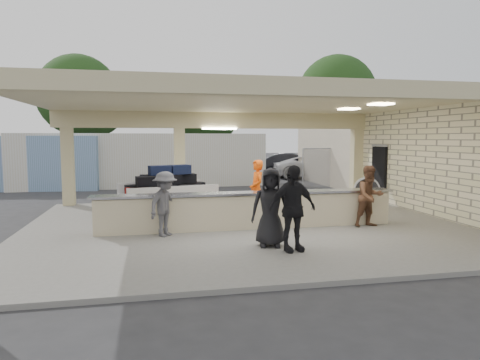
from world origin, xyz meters
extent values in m
plane|color=#2A2A2D|center=(0.00, 0.00, 0.00)|extent=(120.00, 120.00, 0.00)
cube|color=slate|center=(0.00, 0.00, 0.05)|extent=(12.00, 10.00, 0.10)
cube|color=#C5B984|center=(0.00, 0.00, 3.50)|extent=(12.00, 10.00, 0.02)
cube|color=beige|center=(6.00, 0.00, 1.75)|extent=(0.02, 10.00, 3.50)
cube|color=black|center=(5.94, 3.20, 1.15)|extent=(0.10, 0.95, 2.10)
cube|color=#C5B984|center=(0.00, 4.75, 3.20)|extent=(12.00, 0.50, 0.60)
cube|color=#C5B984|center=(0.00, -4.85, 3.35)|extent=(12.00, 0.30, 0.30)
cube|color=#C5B984|center=(-5.50, 4.75, 1.80)|extent=(0.40, 0.40, 3.50)
cube|color=#C5B984|center=(-1.50, 4.75, 1.80)|extent=(0.40, 0.40, 3.50)
cube|color=#C5B984|center=(5.80, 4.80, 1.80)|extent=(0.40, 0.40, 3.50)
cube|color=white|center=(0.00, 4.50, 2.88)|extent=(1.30, 0.12, 0.06)
cube|color=#FFEABF|center=(3.80, 1.50, 3.47)|extent=(0.55, 0.55, 0.04)
cube|color=#FFEABF|center=(3.80, -0.50, 3.47)|extent=(0.55, 0.55, 0.04)
cube|color=#FFEABF|center=(3.80, -2.50, 3.47)|extent=(0.55, 0.55, 0.04)
cube|color=beige|center=(0.00, -0.50, 0.55)|extent=(8.00, 0.50, 0.90)
cube|color=#B7B7BC|center=(0.00, -0.50, 1.05)|extent=(8.20, 0.58, 0.06)
cube|color=silver|center=(-2.10, 1.61, 0.75)|extent=(3.03, 2.21, 0.13)
cylinder|color=black|center=(-3.02, 0.78, 0.32)|extent=(0.23, 0.45, 0.44)
cylinder|color=black|center=(-3.30, 1.94, 0.32)|extent=(0.23, 0.45, 0.44)
cylinder|color=black|center=(-0.90, 1.27, 0.32)|extent=(0.23, 0.45, 0.44)
cylinder|color=black|center=(-1.17, 2.44, 0.32)|extent=(0.23, 0.45, 0.44)
cube|color=silver|center=(-2.28, 2.40, 0.97)|extent=(2.67, 0.67, 0.33)
cube|color=silver|center=(-1.91, 0.81, 0.97)|extent=(2.67, 0.67, 0.33)
cube|color=black|center=(-2.87, 1.09, 0.96)|extent=(0.71, 0.55, 0.28)
cube|color=black|center=(-2.13, 1.26, 0.96)|extent=(0.71, 0.55, 0.28)
cube|color=black|center=(-1.39, 1.44, 0.96)|extent=(0.71, 0.55, 0.28)
cube|color=black|center=(-3.02, 1.73, 0.96)|extent=(0.71, 0.55, 0.28)
cube|color=black|center=(-2.28, 1.90, 0.96)|extent=(0.71, 0.55, 0.28)
cube|color=black|center=(-1.54, 2.08, 0.96)|extent=(0.71, 0.55, 0.28)
cube|color=black|center=(-2.69, 1.25, 1.26)|extent=(0.71, 0.55, 0.28)
cube|color=black|center=(-1.99, 1.63, 1.26)|extent=(0.71, 0.55, 0.28)
cube|color=black|center=(-1.51, 1.97, 1.26)|extent=(0.71, 0.55, 0.28)
cube|color=black|center=(-2.60, 1.83, 1.26)|extent=(0.71, 0.55, 0.28)
cube|color=black|center=(-2.31, 1.56, 1.55)|extent=(0.71, 0.55, 0.28)
cube|color=black|center=(-1.70, 1.81, 1.55)|extent=(0.71, 0.55, 0.28)
cube|color=#590F0C|center=(-2.95, 0.96, 0.96)|extent=(0.71, 0.55, 0.28)
cube|color=black|center=(-1.22, 2.15, 0.96)|extent=(0.71, 0.55, 0.28)
cube|color=black|center=(-2.20, 2.03, 1.26)|extent=(0.71, 0.55, 0.28)
cylinder|color=silver|center=(5.05, 2.46, 0.67)|extent=(0.97, 0.69, 0.93)
cylinder|color=black|center=(5.05, 2.46, 0.67)|extent=(0.89, 0.69, 0.82)
cube|color=silver|center=(4.74, 2.46, 0.25)|extent=(0.06, 0.52, 0.31)
cube|color=silver|center=(5.36, 2.46, 0.25)|extent=(0.06, 0.52, 0.31)
imported|color=#F8550D|center=(0.49, 0.60, 0.99)|extent=(0.40, 0.67, 1.79)
imported|color=brown|center=(3.28, -1.00, 0.94)|extent=(0.86, 0.46, 1.68)
imported|color=black|center=(0.38, -2.99, 1.03)|extent=(1.13, 0.56, 1.85)
imported|color=#47474C|center=(-2.24, -1.00, 0.90)|extent=(0.97, 1.01, 1.61)
imported|color=black|center=(0.03, -2.49, 0.98)|extent=(0.92, 0.54, 1.76)
imported|color=silver|center=(7.65, 13.88, 0.75)|extent=(5.47, 3.07, 1.49)
imported|color=silver|center=(10.92, 12.86, 0.79)|extent=(5.25, 2.67, 1.58)
imported|color=black|center=(6.57, 14.76, 0.78)|extent=(4.98, 3.23, 1.57)
cube|color=silver|center=(-2.98, 11.47, 1.38)|extent=(12.84, 3.07, 2.76)
cylinder|color=gray|center=(5.00, 9.00, 1.00)|extent=(0.06, 0.06, 2.00)
cylinder|color=gray|center=(7.00, 9.00, 1.00)|extent=(0.06, 0.06, 2.00)
cylinder|color=gray|center=(9.00, 9.00, 1.00)|extent=(0.06, 0.06, 2.00)
cylinder|color=gray|center=(11.00, 9.00, 1.00)|extent=(0.06, 0.06, 2.00)
cylinder|color=gray|center=(13.00, 9.00, 1.00)|extent=(0.06, 0.06, 2.00)
cylinder|color=gray|center=(15.00, 9.00, 1.00)|extent=(0.06, 0.06, 2.00)
cube|color=gray|center=(11.00, 9.00, 1.00)|extent=(12.00, 0.02, 2.00)
cylinder|color=gray|center=(11.00, 9.00, 2.00)|extent=(12.00, 0.05, 0.05)
cylinder|color=#382619|center=(-8.00, 24.00, 2.25)|extent=(0.70, 0.70, 4.50)
sphere|color=black|center=(-8.00, 24.00, 5.85)|extent=(6.30, 6.30, 6.30)
sphere|color=black|center=(-6.80, 24.60, 4.95)|extent=(4.50, 4.50, 4.50)
cylinder|color=#382619|center=(2.00, 26.00, 2.00)|extent=(0.70, 0.70, 4.00)
sphere|color=black|center=(2.00, 26.00, 5.20)|extent=(5.60, 5.60, 5.60)
sphere|color=black|center=(3.20, 26.60, 4.40)|extent=(4.00, 4.00, 4.00)
cylinder|color=#382619|center=(14.00, 25.00, 2.50)|extent=(0.70, 0.70, 5.00)
sphere|color=black|center=(14.00, 25.00, 6.50)|extent=(7.00, 7.00, 7.00)
sphere|color=black|center=(15.20, 25.60, 5.50)|extent=(5.00, 5.00, 5.00)
cube|color=beige|center=(9.50, 10.00, 1.60)|extent=(6.00, 8.00, 3.20)
camera|label=1|loc=(-2.56, -11.59, 2.52)|focal=32.00mm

